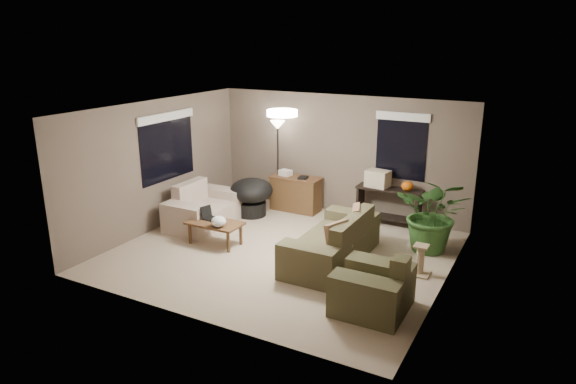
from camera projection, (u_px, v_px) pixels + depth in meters
The scene contains 20 objects.
room_shell at pixel (282, 184), 8.64m from camera, with size 5.50×5.50×5.50m.
main_sofa at pixel (334, 245), 8.57m from camera, with size 0.95×2.20×0.85m.
throw_pillows at pixel (349, 227), 8.35m from camera, with size 0.38×1.40×0.47m.
loveseat at pixel (203, 210), 10.25m from camera, with size 0.90×1.60×0.85m.
armchair at pixel (374, 290), 7.03m from camera, with size 0.95×1.00×0.85m.
coffee_table at pixel (215, 225), 9.26m from camera, with size 1.00×0.55×0.42m.
laptop at pixel (210, 216), 9.38m from camera, with size 0.39×0.24×0.24m.
plastic_bag at pixel (219, 222), 9.00m from camera, with size 0.27×0.25×0.19m, color white.
desk at pixel (296, 193), 11.07m from camera, with size 1.10×0.50×0.75m.
desk_papers at pixel (289, 174), 11.01m from camera, with size 0.70×0.30×0.12m.
console_table at pixel (389, 203), 10.23m from camera, with size 1.30×0.40×0.75m.
pumpkin at pixel (407, 186), 9.95m from camera, with size 0.23×0.23×0.19m, color orange.
cardboard_box at pixel (378, 179), 10.20m from camera, with size 0.44×0.33×0.33m, color beige.
papasan_chair at pixel (251, 194), 10.73m from camera, with size 1.03×1.03×0.80m.
floor_lamp at pixel (278, 135), 10.99m from camera, with size 0.32×0.32×1.91m.
ceiling_fixture at pixel (282, 113), 8.29m from camera, with size 0.50×0.50×0.10m, color white.
houseplant at pixel (434, 222), 8.92m from camera, with size 1.23×1.37×1.07m, color #2D5923.
cat_scratching_post at pixel (420, 262), 8.10m from camera, with size 0.32×0.32×0.50m.
window_left at pixel (167, 135), 9.97m from camera, with size 0.05×1.56×1.33m.
window_back at pixel (402, 135), 9.99m from camera, with size 1.06×0.05×1.33m.
Camera 1 is at (4.00, -7.28, 3.63)m, focal length 32.00 mm.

